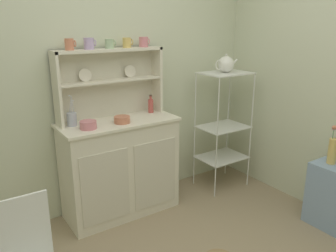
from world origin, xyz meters
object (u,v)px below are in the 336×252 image
(bowl_mixing_large, at_px, (88,125))
(utensil_jar, at_px, (72,119))
(flower_vase, at_px, (333,149))
(bakers_rack, at_px, (223,119))
(porcelain_teapot, at_px, (226,64))
(hutch_cabinet, at_px, (120,166))
(cup_terracotta_0, at_px, (70,44))
(jam_bottle, at_px, (151,105))
(hutch_shelf_unit, at_px, (108,77))

(bowl_mixing_large, xyz_separation_m, utensil_jar, (-0.08, 0.15, 0.03))
(utensil_jar, relative_size, flower_vase, 0.76)
(bowl_mixing_large, bearing_deg, utensil_jar, 117.67)
(bakers_rack, height_order, flower_vase, bakers_rack)
(porcelain_teapot, bearing_deg, hutch_cabinet, 174.96)
(cup_terracotta_0, height_order, jam_bottle, cup_terracotta_0)
(bakers_rack, xyz_separation_m, flower_vase, (0.26, -1.05, -0.05))
(hutch_cabinet, distance_m, hutch_shelf_unit, 0.80)
(jam_bottle, xyz_separation_m, utensil_jar, (-0.76, -0.01, -0.01))
(hutch_shelf_unit, bearing_deg, bowl_mixing_large, -141.86)
(hutch_shelf_unit, relative_size, flower_vase, 2.86)
(hutch_cabinet, bearing_deg, jam_bottle, 12.81)
(utensil_jar, bearing_deg, bakers_rack, -6.72)
(jam_bottle, relative_size, utensil_jar, 0.67)
(hutch_cabinet, height_order, cup_terracotta_0, cup_terracotta_0)
(bakers_rack, height_order, porcelain_teapot, porcelain_teapot)
(bakers_rack, xyz_separation_m, jam_bottle, (-0.76, 0.19, 0.21))
(cup_terracotta_0, distance_m, bowl_mixing_large, 0.65)
(hutch_shelf_unit, height_order, flower_vase, hutch_shelf_unit)
(flower_vase, bearing_deg, hutch_cabinet, 140.58)
(jam_bottle, distance_m, porcelain_teapot, 0.85)
(hutch_cabinet, bearing_deg, flower_vase, -39.42)
(hutch_shelf_unit, distance_m, porcelain_teapot, 1.17)
(flower_vase, bearing_deg, porcelain_teapot, 104.06)
(utensil_jar, xyz_separation_m, porcelain_teapot, (1.51, -0.18, 0.36))
(hutch_cabinet, bearing_deg, cup_terracotta_0, 159.86)
(cup_terracotta_0, xyz_separation_m, jam_bottle, (0.71, -0.04, -0.58))
(bakers_rack, height_order, cup_terracotta_0, cup_terracotta_0)
(hutch_shelf_unit, bearing_deg, bakers_rack, -13.00)
(porcelain_teapot, bearing_deg, hutch_shelf_unit, 166.98)
(hutch_shelf_unit, relative_size, utensil_jar, 3.79)
(bakers_rack, distance_m, porcelain_teapot, 0.56)
(porcelain_teapot, bearing_deg, flower_vase, -75.94)
(bowl_mixing_large, bearing_deg, porcelain_teapot, -1.07)
(hutch_shelf_unit, distance_m, jam_bottle, 0.48)
(hutch_cabinet, relative_size, cup_terracotta_0, 11.33)
(flower_vase, bearing_deg, bowl_mixing_large, 147.64)
(flower_vase, bearing_deg, jam_bottle, 129.48)
(bakers_rack, height_order, jam_bottle, bakers_rack)
(porcelain_teapot, bearing_deg, cup_terracotta_0, 171.38)
(hutch_cabinet, relative_size, bakers_rack, 0.84)
(hutch_cabinet, relative_size, hutch_shelf_unit, 1.07)
(bowl_mixing_large, xyz_separation_m, flower_vase, (1.70, -1.07, -0.22))
(hutch_shelf_unit, xyz_separation_m, bakers_rack, (1.14, -0.26, -0.49))
(hutch_cabinet, bearing_deg, porcelain_teapot, -5.04)
(hutch_shelf_unit, bearing_deg, porcelain_teapot, -13.02)
(hutch_cabinet, distance_m, flower_vase, 1.82)
(cup_terracotta_0, bearing_deg, flower_vase, -36.29)
(jam_bottle, bearing_deg, porcelain_teapot, -13.88)
(cup_terracotta_0, bearing_deg, bakers_rack, -8.61)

